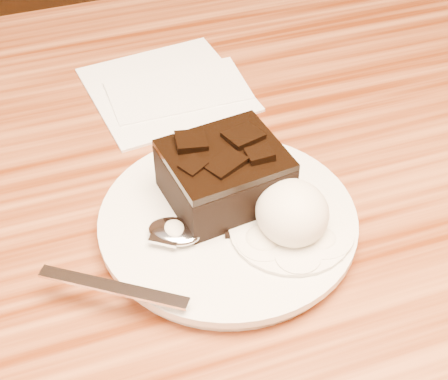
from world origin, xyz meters
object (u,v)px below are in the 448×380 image
object	(u,v)px
plate	(228,224)
napkin	(167,88)
spoon	(175,233)
brownie	(225,178)
ice_cream_scoop	(292,213)

from	to	relation	value
plate	napkin	bearing A→B (deg)	88.04
plate	spoon	xyz separation A→B (m)	(-0.05, -0.01, 0.01)
plate	spoon	world-z (taller)	spoon
plate	napkin	size ratio (longest dim) A/B	1.39
plate	brownie	size ratio (longest dim) A/B	2.30
brownie	napkin	bearing A→B (deg)	89.37
ice_cream_scoop	spoon	world-z (taller)	ice_cream_scoop
brownie	spoon	world-z (taller)	brownie
spoon	napkin	distance (m)	0.24
spoon	napkin	bearing A→B (deg)	20.96
brownie	napkin	size ratio (longest dim) A/B	0.60
ice_cream_scoop	napkin	size ratio (longest dim) A/B	0.40
ice_cream_scoop	spoon	distance (m)	0.10
napkin	spoon	bearing A→B (deg)	-103.97
plate	ice_cream_scoop	distance (m)	0.06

